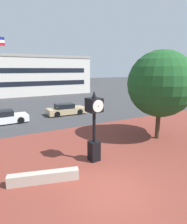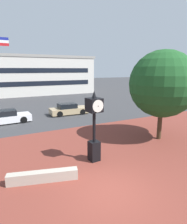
{
  "view_description": "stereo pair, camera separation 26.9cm",
  "coord_description": "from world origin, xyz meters",
  "views": [
    {
      "loc": [
        -4.29,
        -6.19,
        5.11
      ],
      "look_at": [
        0.72,
        2.79,
        2.85
      ],
      "focal_mm": 31.2,
      "sensor_mm": 36.0,
      "label": 1
    },
    {
      "loc": [
        -4.06,
        -6.32,
        5.11
      ],
      "look_at": [
        0.72,
        2.79,
        2.85
      ],
      "focal_mm": 31.2,
      "sensor_mm": 36.0,
      "label": 2
    }
  ],
  "objects": [
    {
      "name": "plaza_brick_paving",
      "position": [
        0.0,
        2.66,
        0.0
      ],
      "size": [
        44.0,
        13.33,
        0.01
      ],
      "primitive_type": "cube",
      "color": "brown",
      "rests_on": "ground"
    },
    {
      "name": "plaza_tree",
      "position": [
        7.01,
        3.86,
        3.99
      ],
      "size": [
        5.13,
        4.77,
        6.48
      ],
      "color": "#42301E",
      "rests_on": "ground"
    },
    {
      "name": "planter_wall",
      "position": [
        -2.34,
        2.0,
        0.25
      ],
      "size": [
        3.19,
        1.25,
        0.5
      ],
      "primitive_type": "cube",
      "rotation": [
        0.0,
        0.0,
        -0.27
      ],
      "color": "#ADA393",
      "rests_on": "ground"
    },
    {
      "name": "car_street_mid",
      "position": [
        3.63,
        14.56,
        0.57
      ],
      "size": [
        4.41,
        2.04,
        1.28
      ],
      "rotation": [
        0.0,
        0.0,
        4.68
      ],
      "color": "tan",
      "rests_on": "ground"
    },
    {
      "name": "car_street_far",
      "position": [
        -2.97,
        13.8,
        0.57
      ],
      "size": [
        4.28,
        2.02,
        1.28
      ],
      "rotation": [
        0.0,
        0.0,
        4.76
      ],
      "color": "silver",
      "rests_on": "ground"
    },
    {
      "name": "ground_plane",
      "position": [
        0.0,
        0.0,
        0.0
      ],
      "size": [
        200.0,
        200.0,
        0.0
      ],
      "primitive_type": "plane",
      "color": "#38383A"
    },
    {
      "name": "civic_building",
      "position": [
        1.4,
        36.98,
        3.93
      ],
      "size": [
        29.97,
        10.42,
        7.85
      ],
      "color": "beige",
      "rests_on": "ground"
    },
    {
      "name": "street_clock",
      "position": [
        0.77,
        2.81,
        2.1
      ],
      "size": [
        0.8,
        0.87,
        4.0
      ],
      "rotation": [
        0.0,
        0.0,
        0.07
      ],
      "color": "black",
      "rests_on": "ground"
    }
  ]
}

